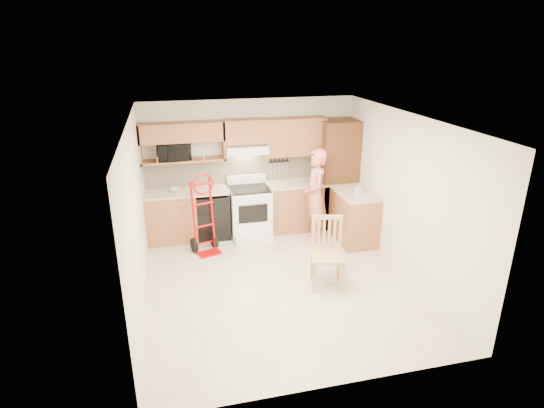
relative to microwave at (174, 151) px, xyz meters
name	(u,v)px	position (x,y,z in m)	size (l,w,h in m)	color
floor	(280,282)	(1.41, -2.08, -1.66)	(4.00, 4.50, 0.02)	beige
ceiling	(281,119)	(1.41, -2.08, 0.86)	(4.00, 4.50, 0.02)	white
wall_back	(250,165)	(1.41, 0.17, -0.40)	(4.00, 0.02, 2.50)	silver
wall_front	(338,286)	(1.41, -4.34, -0.40)	(4.00, 0.02, 2.50)	silver
wall_left	(136,219)	(-0.60, -2.08, -0.40)	(0.02, 4.50, 2.50)	silver
wall_right	(406,195)	(3.42, -2.08, -0.40)	(0.02, 4.50, 2.50)	silver
backsplash	(251,168)	(1.41, 0.15, -0.45)	(3.92, 0.03, 0.55)	beige
lower_cab_left	(171,217)	(-0.14, -0.14, -1.20)	(0.90, 0.60, 0.90)	#935B3A
dishwasher	(212,215)	(0.61, -0.14, -1.22)	(0.60, 0.60, 0.85)	black
lower_cab_right	(296,206)	(2.24, -0.14, -1.20)	(1.14, 0.60, 0.90)	#935B3A
countertop_left	(186,192)	(0.16, -0.13, -0.73)	(1.50, 0.63, 0.04)	beige
countertop_right	(296,183)	(2.24, -0.13, -0.73)	(1.14, 0.63, 0.04)	beige
cab_return_right	(354,217)	(3.11, -0.94, -1.20)	(0.60, 1.00, 0.90)	#935B3A
countertop_return	(356,193)	(3.11, -0.94, -0.73)	(0.63, 1.00, 0.04)	beige
pantry_tall	(337,174)	(3.06, -0.14, -0.60)	(0.70, 0.60, 2.10)	#562B11
upper_cab_left	(182,132)	(0.16, 0.00, 0.33)	(1.50, 0.33, 0.34)	#935B3A
upper_shelf_mw	(184,160)	(0.16, 0.00, -0.18)	(1.50, 0.33, 0.04)	#935B3A
upper_cab_center	(245,131)	(1.29, 0.00, 0.29)	(0.76, 0.33, 0.44)	#935B3A
upper_cab_right	(295,136)	(2.24, 0.00, 0.15)	(1.14, 0.33, 0.70)	#935B3A
range_hood	(246,149)	(1.29, -0.06, -0.02)	(0.76, 0.46, 0.14)	white
knife_strip	(279,165)	(1.96, 0.12, -0.41)	(0.40, 0.05, 0.29)	black
microwave	(174,151)	(0.00, 0.00, 0.00)	(0.57, 0.39, 0.31)	black
range	(250,208)	(1.31, -0.28, -1.10)	(0.74, 0.98, 1.10)	white
person	(315,196)	(2.42, -0.74, -0.79)	(0.63, 0.41, 1.72)	#DF746C
hand_truck	(205,218)	(0.43, -0.79, -1.00)	(0.51, 0.47, 1.29)	#B70D04
dining_chair	(328,254)	(2.08, -2.35, -1.12)	(0.48, 0.52, 1.06)	tan
soap_bottle	(358,189)	(3.11, -1.03, -0.62)	(0.08, 0.08, 0.18)	white
bowl	(176,190)	(-0.01, -0.14, -0.68)	(0.20, 0.20, 0.05)	white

